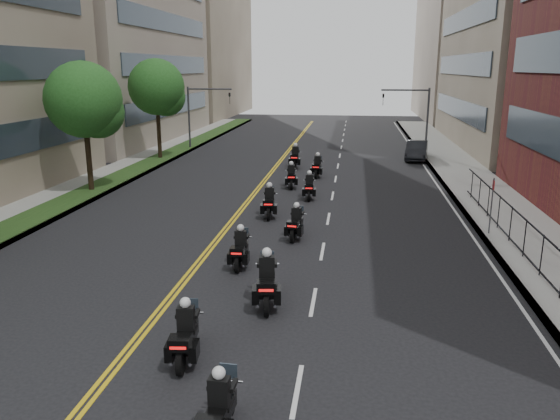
# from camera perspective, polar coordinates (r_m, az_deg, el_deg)

# --- Properties ---
(sidewalk_right) EXTENTS (4.00, 90.00, 0.15)m
(sidewalk_right) POSITION_cam_1_polar(r_m,az_deg,el_deg) (32.92, 21.00, 1.05)
(sidewalk_right) COLOR gray
(sidewalk_right) RESTS_ON ground
(sidewalk_left) EXTENTS (4.00, 90.00, 0.15)m
(sidewalk_left) POSITION_cam_1_polar(r_m,az_deg,el_deg) (35.92, -19.51, 2.27)
(sidewalk_left) COLOR gray
(sidewalk_left) RESTS_ON ground
(grass_strip) EXTENTS (2.00, 90.00, 0.04)m
(grass_strip) POSITION_cam_1_polar(r_m,az_deg,el_deg) (35.55, -18.37, 2.39)
(grass_strip) COLOR #1A3B15
(grass_strip) RESTS_ON sidewalk_left
(building_right_far) EXTENTS (15.00, 28.00, 26.00)m
(building_right_far) POSITION_cam_1_polar(r_m,az_deg,el_deg) (86.11, 20.18, 17.68)
(building_right_far) COLOR gray
(building_right_far) RESTS_ON ground
(building_left_far) EXTENTS (16.00, 28.00, 26.00)m
(building_left_far) POSITION_cam_1_polar(r_m,az_deg,el_deg) (88.38, -10.16, 18.22)
(building_left_far) COLOR #7B6D5A
(building_left_far) RESTS_ON ground
(iron_fence) EXTENTS (0.05, 28.00, 1.50)m
(iron_fence) POSITION_cam_1_polar(r_m,az_deg,el_deg) (20.41, 26.50, -5.17)
(iron_fence) COLOR black
(iron_fence) RESTS_ON sidewalk_right
(street_trees) EXTENTS (4.40, 38.40, 7.98)m
(street_trees) POSITION_cam_1_polar(r_m,az_deg,el_deg) (29.24, -24.35, 9.18)
(street_trees) COLOR black
(street_trees) RESTS_ON ground
(traffic_signal_right) EXTENTS (4.09, 0.20, 5.60)m
(traffic_signal_right) POSITION_cam_1_polar(r_m,az_deg,el_deg) (48.60, 14.07, 10.05)
(traffic_signal_right) COLOR #3F3F44
(traffic_signal_right) RESTS_ON ground
(traffic_signal_left) EXTENTS (4.09, 0.20, 5.60)m
(traffic_signal_left) POSITION_cam_1_polar(r_m,az_deg,el_deg) (50.26, -8.46, 10.46)
(traffic_signal_left) COLOR #3F3F44
(traffic_signal_left) RESTS_ON ground
(motorcycle_1) EXTENTS (0.51, 2.17, 1.60)m
(motorcycle_1) POSITION_cam_1_polar(r_m,az_deg,el_deg) (11.64, -6.49, -20.39)
(motorcycle_1) COLOR black
(motorcycle_1) RESTS_ON ground
(motorcycle_2) EXTENTS (0.64, 2.25, 1.67)m
(motorcycle_2) POSITION_cam_1_polar(r_m,az_deg,el_deg) (14.47, -9.84, -12.86)
(motorcycle_2) COLOR black
(motorcycle_2) RESTS_ON ground
(motorcycle_3) EXTENTS (0.76, 2.51, 1.86)m
(motorcycle_3) POSITION_cam_1_polar(r_m,az_deg,el_deg) (17.27, -1.38, -7.65)
(motorcycle_3) COLOR black
(motorcycle_3) RESTS_ON ground
(motorcycle_4) EXTENTS (0.51, 2.18, 1.61)m
(motorcycle_4) POSITION_cam_1_polar(r_m,az_deg,el_deg) (20.61, -4.16, -4.20)
(motorcycle_4) COLOR black
(motorcycle_4) RESTS_ON ground
(motorcycle_5) EXTENTS (0.59, 2.17, 1.60)m
(motorcycle_5) POSITION_cam_1_polar(r_m,az_deg,el_deg) (23.88, 1.67, -1.51)
(motorcycle_5) COLOR black
(motorcycle_5) RESTS_ON ground
(motorcycle_6) EXTENTS (0.65, 2.36, 1.74)m
(motorcycle_6) POSITION_cam_1_polar(r_m,az_deg,el_deg) (27.32, -1.12, 0.70)
(motorcycle_6) COLOR black
(motorcycle_6) RESTS_ON ground
(motorcycle_7) EXTENTS (0.55, 2.19, 1.62)m
(motorcycle_7) POSITION_cam_1_polar(r_m,az_deg,el_deg) (31.11, 3.07, 2.34)
(motorcycle_7) COLOR black
(motorcycle_7) RESTS_ON ground
(motorcycle_8) EXTENTS (0.67, 2.23, 1.65)m
(motorcycle_8) POSITION_cam_1_polar(r_m,az_deg,el_deg) (34.01, 1.17, 3.45)
(motorcycle_8) COLOR black
(motorcycle_8) RESTS_ON ground
(motorcycle_9) EXTENTS (0.55, 2.28, 1.68)m
(motorcycle_9) POSITION_cam_1_polar(r_m,az_deg,el_deg) (37.38, 3.92, 4.47)
(motorcycle_9) COLOR black
(motorcycle_9) RESTS_ON ground
(motorcycle_10) EXTENTS (0.58, 2.50, 1.85)m
(motorcycle_10) POSITION_cam_1_polar(r_m,az_deg,el_deg) (40.77, 1.59, 5.45)
(motorcycle_10) COLOR black
(motorcycle_10) RESTS_ON ground
(parked_sedan) EXTENTS (2.28, 4.78, 1.51)m
(parked_sedan) POSITION_cam_1_polar(r_m,az_deg,el_deg) (45.71, 14.08, 6.06)
(parked_sedan) COLOR black
(parked_sedan) RESTS_ON ground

